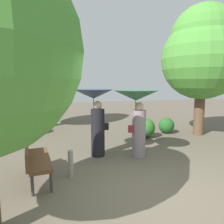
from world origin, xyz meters
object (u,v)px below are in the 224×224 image
person_right (137,108)px  tree_near_left (44,63)px  park_bench (35,158)px  person_left (95,110)px  tree_near_right (203,52)px  path_marker_post (71,164)px

person_right → tree_near_left: size_ratio=0.40×
person_right → park_bench: person_right is taller
person_left → tree_near_right: size_ratio=0.38×
tree_near_left → tree_near_right: size_ratio=0.93×
person_right → tree_near_left: (-2.71, 5.12, 1.64)m
tree_near_right → path_marker_post: tree_near_right is taller
park_bench → tree_near_right: tree_near_right is taller
person_left → park_bench: (-1.56, -1.18, -0.86)m
person_left → path_marker_post: size_ratio=3.14×
person_left → path_marker_post: person_left is taller
park_bench → tree_near_left: bearing=-7.0°
tree_near_left → path_marker_post: bearing=-82.4°
person_right → path_marker_post: 2.37m
park_bench → tree_near_right: (6.14, 2.61, 2.82)m
tree_near_left → person_left: bearing=-71.4°
person_right → tree_near_left: 6.02m
park_bench → path_marker_post: size_ratio=2.50×
park_bench → tree_near_left: (-0.04, 5.91, 2.57)m
person_right → park_bench: 2.93m
tree_near_right → path_marker_post: size_ratio=8.33×
person_right → park_bench: bearing=99.6°
tree_near_right → path_marker_post: 6.72m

